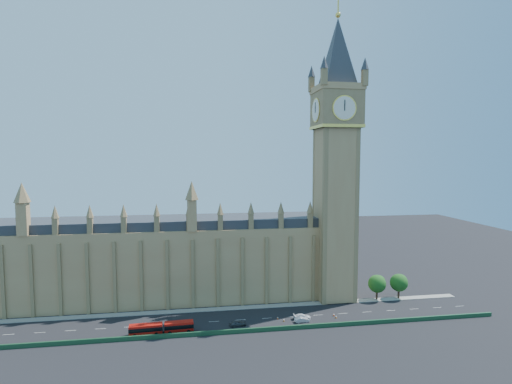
{
  "coord_description": "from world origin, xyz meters",
  "views": [
    {
      "loc": [
        -9.41,
        -114.76,
        47.93
      ],
      "look_at": [
        10.21,
        10.0,
        37.45
      ],
      "focal_mm": 28.0,
      "sensor_mm": 36.0,
      "label": 1
    }
  ],
  "objects": [
    {
      "name": "elizabeth_tower",
      "position": [
        38.0,
        13.99,
        54.56
      ],
      "size": [
        20.59,
        20.59,
        105.0
      ],
      "color": "#A37A4F",
      "rests_on": "ground"
    },
    {
      "name": "red_bus",
      "position": [
        -18.59,
        -5.91,
        1.55
      ],
      "size": [
        17.42,
        3.53,
        2.94
      ],
      "rotation": [
        0.0,
        0.0,
        0.05
      ],
      "color": "#B3120B",
      "rests_on": "ground"
    },
    {
      "name": "palace_westminster",
      "position": [
        -25.0,
        22.0,
        13.86
      ],
      "size": [
        120.0,
        20.0,
        28.0
      ],
      "color": "#A37A4F",
      "rests_on": "ground"
    },
    {
      "name": "bridge_parapet",
      "position": [
        0.0,
        -9.0,
        0.6
      ],
      "size": [
        160.0,
        0.6,
        1.2
      ],
      "primitive_type": "cube",
      "color": "#1E4C2D",
      "rests_on": "ground"
    },
    {
      "name": "cone_d",
      "position": [
        15.03,
        -1.21,
        0.34
      ],
      "size": [
        0.49,
        0.49,
        0.68
      ],
      "rotation": [
        0.0,
        0.0,
        0.15
      ],
      "color": "black",
      "rests_on": "ground"
    },
    {
      "name": "car_grey",
      "position": [
        2.67,
        -4.25,
        0.79
      ],
      "size": [
        4.81,
        2.37,
        1.58
      ],
      "primitive_type": "imported",
      "rotation": [
        0.0,
        0.0,
        1.68
      ],
      "color": "#3F4347",
      "rests_on": "ground"
    },
    {
      "name": "cone_a",
      "position": [
        16.53,
        -3.08,
        0.34
      ],
      "size": [
        0.46,
        0.46,
        0.7
      ],
      "rotation": [
        0.0,
        0.0,
        -0.06
      ],
      "color": "black",
      "rests_on": "ground"
    },
    {
      "name": "tree_east_far",
      "position": [
        60.22,
        10.08,
        5.64
      ],
      "size": [
        6.0,
        6.0,
        8.5
      ],
      "color": "#382619",
      "rests_on": "ground"
    },
    {
      "name": "tree_east_near",
      "position": [
        52.22,
        10.08,
        5.64
      ],
      "size": [
        6.0,
        6.0,
        8.5
      ],
      "color": "#382619",
      "rests_on": "ground"
    },
    {
      "name": "cone_c",
      "position": [
        32.51,
        -1.53,
        0.39
      ],
      "size": [
        0.51,
        0.51,
        0.79
      ],
      "rotation": [
        0.0,
        0.0,
        -0.04
      ],
      "color": "black",
      "rests_on": "ground"
    },
    {
      "name": "ground",
      "position": [
        0.0,
        0.0,
        0.0
      ],
      "size": [
        400.0,
        400.0,
        0.0
      ],
      "primitive_type": "plane",
      "color": "black",
      "rests_on": "ground"
    },
    {
      "name": "car_silver",
      "position": [
        21.64,
        -4.46,
        0.72
      ],
      "size": [
        4.5,
        1.96,
        1.44
      ],
      "primitive_type": "imported",
      "rotation": [
        0.0,
        0.0,
        1.67
      ],
      "color": "#ABADB2",
      "rests_on": "ground"
    },
    {
      "name": "car_white",
      "position": [
        22.32,
        -2.17,
        0.75
      ],
      "size": [
        5.23,
        2.24,
        1.5
      ],
      "primitive_type": "imported",
      "rotation": [
        0.0,
        0.0,
        1.55
      ],
      "color": "silver",
      "rests_on": "ground"
    },
    {
      "name": "cone_b",
      "position": [
        32.64,
        -3.15,
        0.38
      ],
      "size": [
        0.64,
        0.64,
        0.77
      ],
      "rotation": [
        0.0,
        0.0,
        0.42
      ],
      "color": "black",
      "rests_on": "ground"
    },
    {
      "name": "kerb_north",
      "position": [
        0.0,
        9.5,
        0.08
      ],
      "size": [
        160.0,
        3.0,
        0.16
      ],
      "primitive_type": "cube",
      "color": "gray",
      "rests_on": "ground"
    }
  ]
}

